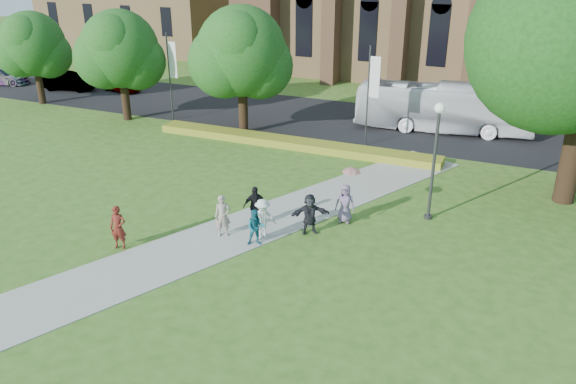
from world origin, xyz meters
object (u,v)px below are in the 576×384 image
at_px(car_1, 69,81).
at_px(car_2, 1,76).
at_px(car_0, 120,83).
at_px(pedestrian_0, 118,227).
at_px(tour_coach, 443,107).
at_px(streetlamp, 435,148).

relative_size(car_1, car_2, 0.95).
height_order(car_1, car_2, car_1).
xyz_separation_m(car_0, pedestrian_0, (17.87, -22.00, 0.24)).
xyz_separation_m(tour_coach, car_2, (-38.17, -1.48, -0.86)).
relative_size(car_0, car_1, 0.86).
height_order(streetlamp, pedestrian_0, streetlamp).
xyz_separation_m(car_1, car_2, (-7.23, -0.61, -0.06)).
xyz_separation_m(car_0, car_1, (-4.18, -1.52, 0.09)).
relative_size(tour_coach, pedestrian_0, 6.29).
bearing_deg(streetlamp, car_2, 163.10).
bearing_deg(car_1, pedestrian_0, -144.47).
bearing_deg(car_2, pedestrian_0, -141.98).
bearing_deg(car_2, tour_coach, -105.59).
bearing_deg(car_0, tour_coach, -76.27).
xyz_separation_m(tour_coach, car_1, (-30.94, -0.87, -0.80)).
distance_m(tour_coach, car_1, 30.96).
xyz_separation_m(tour_coach, pedestrian_0, (-8.89, -21.35, -0.65)).
relative_size(car_0, car_2, 0.82).
distance_m(tour_coach, car_0, 26.78).
xyz_separation_m(tour_coach, car_0, (-26.76, 0.65, -0.89)).
xyz_separation_m(streetlamp, pedestrian_0, (-10.70, -7.73, -2.36)).
relative_size(tour_coach, car_0, 2.83).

